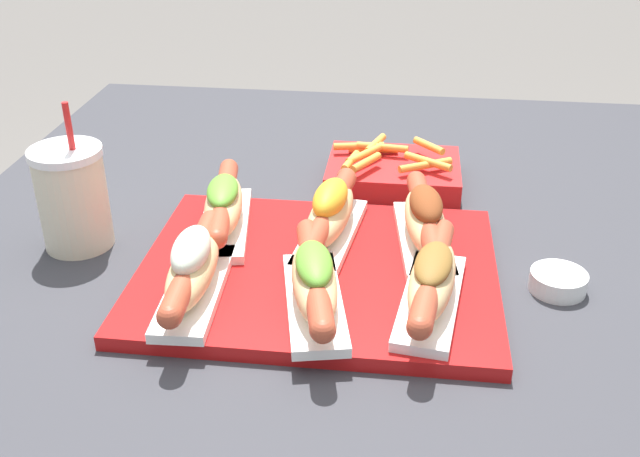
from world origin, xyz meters
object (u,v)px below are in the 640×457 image
at_px(serving_tray, 318,272).
at_px(drink_cup, 73,197).
at_px(hot_dog_4, 330,214).
at_px(fries_basket, 393,171).
at_px(hot_dog_5, 425,220).
at_px(sauce_bowl, 558,281).
at_px(hot_dog_3, 224,206).
at_px(hot_dog_2, 432,280).
at_px(hot_dog_1, 314,281).
at_px(hot_dog_0, 193,268).

xyz_separation_m(serving_tray, drink_cup, (-0.32, 0.04, 0.06)).
relative_size(hot_dog_4, fries_basket, 1.14).
bearing_deg(drink_cup, hot_dog_5, 3.07).
height_order(hot_dog_4, sauce_bowl, hot_dog_4).
xyz_separation_m(hot_dog_4, sauce_bowl, (0.28, -0.06, -0.04)).
relative_size(hot_dog_4, drink_cup, 1.16).
relative_size(hot_dog_3, fries_basket, 1.13).
height_order(hot_dog_2, hot_dog_3, hot_dog_3).
bearing_deg(hot_dog_4, hot_dog_1, -90.13).
xyz_separation_m(serving_tray, hot_dog_5, (0.13, 0.07, 0.04)).
bearing_deg(hot_dog_2, hot_dog_0, -177.54).
distance_m(hot_dog_1, drink_cup, 0.35).
xyz_separation_m(hot_dog_0, hot_dog_1, (0.14, -0.01, -0.00)).
xyz_separation_m(hot_dog_2, hot_dog_5, (-0.01, 0.14, 0.00)).
distance_m(hot_dog_0, hot_dog_5, 0.29).
height_order(hot_dog_2, hot_dog_4, hot_dog_4).
bearing_deg(hot_dog_1, hot_dog_2, 8.07).
relative_size(hot_dog_3, hot_dog_5, 1.00).
relative_size(hot_dog_3, sauce_bowl, 3.37).
height_order(sauce_bowl, fries_basket, fries_basket).
bearing_deg(hot_dog_5, drink_cup, -176.93).
bearing_deg(fries_basket, serving_tray, -105.68).
relative_size(serving_tray, fries_basket, 2.15).
distance_m(hot_dog_1, hot_dog_2, 0.13).
height_order(hot_dog_3, hot_dog_4, hot_dog_4).
distance_m(hot_dog_3, sauce_bowl, 0.42).
relative_size(hot_dog_0, hot_dog_5, 1.01).
xyz_separation_m(sauce_bowl, fries_basket, (-0.20, 0.27, 0.01)).
relative_size(hot_dog_0, drink_cup, 1.17).
relative_size(serving_tray, hot_dog_2, 1.89).
height_order(hot_dog_0, drink_cup, drink_cup).
bearing_deg(serving_tray, hot_dog_5, 28.63).
bearing_deg(hot_dog_4, hot_dog_3, 175.77).
xyz_separation_m(hot_dog_3, drink_cup, (-0.19, -0.03, 0.02)).
distance_m(hot_dog_5, fries_basket, 0.22).
bearing_deg(hot_dog_0, hot_dog_3, 91.05).
relative_size(hot_dog_1, hot_dog_3, 0.99).
bearing_deg(hot_dog_0, fries_basket, 59.94).
xyz_separation_m(serving_tray, hot_dog_0, (-0.13, -0.08, 0.04)).
bearing_deg(drink_cup, hot_dog_2, -13.94).
relative_size(hot_dog_0, hot_dog_2, 1.01).
xyz_separation_m(hot_dog_5, fries_basket, (-0.05, 0.21, -0.03)).
relative_size(hot_dog_5, drink_cup, 1.16).
distance_m(serving_tray, hot_dog_2, 0.16).
bearing_deg(fries_basket, hot_dog_2, -81.17).
distance_m(serving_tray, hot_dog_5, 0.15).
distance_m(hot_dog_1, hot_dog_5, 0.19).
bearing_deg(hot_dog_0, hot_dog_1, -2.79).
distance_m(hot_dog_1, hot_dog_3, 0.22).
relative_size(hot_dog_1, sauce_bowl, 3.34).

